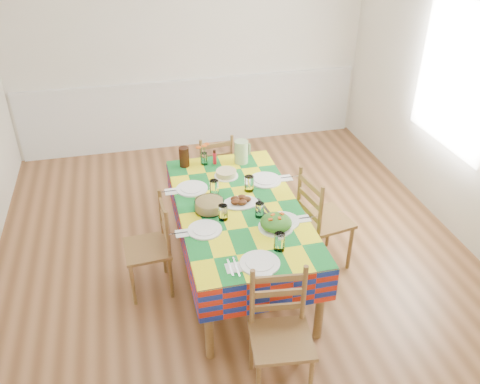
# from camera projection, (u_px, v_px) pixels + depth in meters

# --- Properties ---
(room) EXTENTS (4.58, 5.08, 2.78)m
(room) POSITION_uv_depth(u_px,v_px,m) (234.00, 126.00, 4.20)
(room) COLOR brown
(room) RESTS_ON ground
(wainscot) EXTENTS (4.41, 0.06, 0.92)m
(wainscot) POSITION_uv_depth(u_px,v_px,m) (193.00, 110.00, 6.72)
(wainscot) COLOR white
(wainscot) RESTS_ON room
(window_right) EXTENTS (0.00, 1.40, 1.40)m
(window_right) POSITION_uv_depth(u_px,v_px,m) (456.00, 76.00, 4.81)
(window_right) COLOR white
(window_right) RESTS_ON room
(dining_table) EXTENTS (1.02, 1.90, 0.74)m
(dining_table) POSITION_uv_depth(u_px,v_px,m) (239.00, 214.00, 4.32)
(dining_table) COLOR brown
(dining_table) RESTS_ON room
(setting_near_head) EXTENTS (0.47, 0.32, 0.14)m
(setting_near_head) POSITION_uv_depth(u_px,v_px,m) (266.00, 255.00, 3.67)
(setting_near_head) COLOR white
(setting_near_head) RESTS_ON dining_table
(setting_left_near) EXTENTS (0.50, 0.30, 0.13)m
(setting_left_near) POSITION_uv_depth(u_px,v_px,m) (211.00, 223.00, 4.02)
(setting_left_near) COLOR white
(setting_left_near) RESTS_ON dining_table
(setting_left_far) EXTENTS (0.51, 0.31, 0.14)m
(setting_left_far) POSITION_uv_depth(u_px,v_px,m) (199.00, 188.00, 4.47)
(setting_left_far) COLOR white
(setting_left_far) RESTS_ON dining_table
(setting_right_near) EXTENTS (0.50, 0.29, 0.13)m
(setting_right_near) POSITION_uv_depth(u_px,v_px,m) (275.00, 217.00, 4.10)
(setting_right_near) COLOR white
(setting_right_near) RESTS_ON dining_table
(setting_right_far) EXTENTS (0.55, 0.32, 0.14)m
(setting_right_far) POSITION_uv_depth(u_px,v_px,m) (260.00, 181.00, 4.57)
(setting_right_far) COLOR white
(setting_right_far) RESTS_ON dining_table
(meat_platter) EXTENTS (0.30, 0.22, 0.06)m
(meat_platter) POSITION_uv_depth(u_px,v_px,m) (240.00, 201.00, 4.30)
(meat_platter) COLOR white
(meat_platter) RESTS_ON dining_table
(salad_platter) EXTENTS (0.28, 0.28, 0.12)m
(salad_platter) POSITION_uv_depth(u_px,v_px,m) (276.00, 223.00, 3.99)
(salad_platter) COLOR white
(salad_platter) RESTS_ON dining_table
(pasta_bowl) EXTENTS (0.25, 0.25, 0.09)m
(pasta_bowl) POSITION_uv_depth(u_px,v_px,m) (209.00, 205.00, 4.21)
(pasta_bowl) COLOR white
(pasta_bowl) RESTS_ON dining_table
(cake) EXTENTS (0.22, 0.22, 0.06)m
(cake) POSITION_uv_depth(u_px,v_px,m) (226.00, 174.00, 4.70)
(cake) COLOR white
(cake) RESTS_ON dining_table
(serving_utensils) EXTENTS (0.14, 0.31, 0.01)m
(serving_utensils) POSITION_uv_depth(u_px,v_px,m) (262.00, 208.00, 4.25)
(serving_utensils) COLOR black
(serving_utensils) RESTS_ON dining_table
(flower_vase) EXTENTS (0.14, 0.12, 0.22)m
(flower_vase) POSITION_uv_depth(u_px,v_px,m) (204.00, 155.00, 4.87)
(flower_vase) COLOR white
(flower_vase) RESTS_ON dining_table
(hot_sauce) EXTENTS (0.04, 0.04, 0.15)m
(hot_sauce) POSITION_uv_depth(u_px,v_px,m) (215.00, 157.00, 4.88)
(hot_sauce) COLOR red
(hot_sauce) RESTS_ON dining_table
(green_pitcher) EXTENTS (0.13, 0.13, 0.23)m
(green_pitcher) POSITION_uv_depth(u_px,v_px,m) (241.00, 152.00, 4.89)
(green_pitcher) COLOR #9EC087
(green_pitcher) RESTS_ON dining_table
(tea_pitcher) EXTENTS (0.10, 0.10, 0.19)m
(tea_pitcher) POSITION_uv_depth(u_px,v_px,m) (184.00, 157.00, 4.84)
(tea_pitcher) COLOR black
(tea_pitcher) RESTS_ON dining_table
(name_card) EXTENTS (0.08, 0.02, 0.02)m
(name_card) POSITION_uv_depth(u_px,v_px,m) (267.00, 276.00, 3.52)
(name_card) COLOR white
(name_card) RESTS_ON dining_table
(chair_near) EXTENTS (0.46, 0.44, 0.93)m
(chair_near) POSITION_uv_depth(u_px,v_px,m) (280.00, 335.00, 3.44)
(chair_near) COLOR brown
(chair_near) RESTS_ON room
(chair_far) EXTENTS (0.43, 0.41, 0.87)m
(chair_far) POSITION_uv_depth(u_px,v_px,m) (214.00, 171.00, 5.44)
(chair_far) COLOR brown
(chair_far) RESTS_ON room
(chair_left) EXTENTS (0.39, 0.41, 0.89)m
(chair_left) POSITION_uv_depth(u_px,v_px,m) (152.00, 247.00, 4.29)
(chair_left) COLOR brown
(chair_left) RESTS_ON room
(chair_right) EXTENTS (0.47, 0.49, 0.97)m
(chair_right) POSITION_uv_depth(u_px,v_px,m) (321.00, 221.00, 4.56)
(chair_right) COLOR brown
(chair_right) RESTS_ON room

